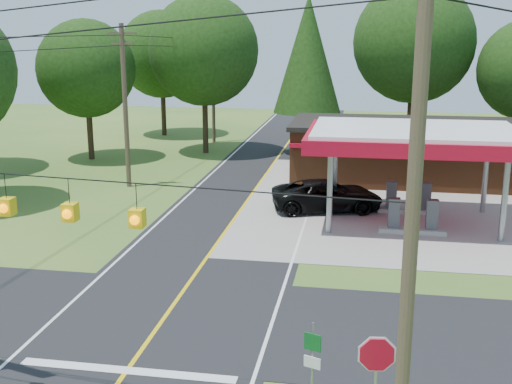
# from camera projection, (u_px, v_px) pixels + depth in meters

# --- Properties ---
(ground) EXTENTS (120.00, 120.00, 0.00)m
(ground) POSITION_uv_depth(u_px,v_px,m) (165.00, 318.00, 22.00)
(ground) COLOR #3A6022
(ground) RESTS_ON ground
(main_highway) EXTENTS (8.00, 120.00, 0.02)m
(main_highway) POSITION_uv_depth(u_px,v_px,m) (165.00, 318.00, 22.00)
(main_highway) COLOR black
(main_highway) RESTS_ON ground
(cross_road) EXTENTS (70.00, 7.00, 0.02)m
(cross_road) POSITION_uv_depth(u_px,v_px,m) (165.00, 317.00, 22.00)
(cross_road) COLOR black
(cross_road) RESTS_ON ground
(lane_center_yellow) EXTENTS (0.15, 110.00, 0.00)m
(lane_center_yellow) POSITION_uv_depth(u_px,v_px,m) (165.00, 317.00, 22.00)
(lane_center_yellow) COLOR yellow
(lane_center_yellow) RESTS_ON main_highway
(gas_canopy) EXTENTS (10.60, 7.40, 4.88)m
(gas_canopy) POSITION_uv_depth(u_px,v_px,m) (414.00, 140.00, 31.92)
(gas_canopy) COLOR gray
(gas_canopy) RESTS_ON ground
(convenience_store) EXTENTS (16.40, 7.55, 3.80)m
(convenience_store) POSITION_uv_depth(u_px,v_px,m) (417.00, 151.00, 41.88)
(convenience_store) COLOR brown
(convenience_store) RESTS_ON ground
(utility_pole_near_right) EXTENTS (1.80, 0.30, 11.50)m
(utility_pole_near_right) POSITION_uv_depth(u_px,v_px,m) (412.00, 220.00, 12.64)
(utility_pole_near_right) COLOR #473828
(utility_pole_near_right) RESTS_ON ground
(utility_pole_far_left) EXTENTS (1.80, 0.30, 10.00)m
(utility_pole_far_left) POSITION_uv_depth(u_px,v_px,m) (125.00, 104.00, 39.23)
(utility_pole_far_left) COLOR #473828
(utility_pole_far_left) RESTS_ON ground
(utility_pole_north) EXTENTS (0.30, 0.30, 9.50)m
(utility_pole_north) POSITION_uv_depth(u_px,v_px,m) (213.00, 88.00, 55.34)
(utility_pole_north) COLOR #473828
(utility_pole_north) RESTS_ON ground
(overhead_beacons) EXTENTS (17.04, 2.04, 1.03)m
(overhead_beacons) POSITION_uv_depth(u_px,v_px,m) (36.00, 180.00, 14.91)
(overhead_beacons) COLOR black
(overhead_beacons) RESTS_ON ground
(treeline_backdrop) EXTENTS (70.27, 51.59, 13.30)m
(treeline_backdrop) POSITION_uv_depth(u_px,v_px,m) (281.00, 62.00, 42.98)
(treeline_backdrop) COLOR #332316
(treeline_backdrop) RESTS_ON ground
(suv_car) EXTENTS (7.25, 7.25, 1.66)m
(suv_car) POSITION_uv_depth(u_px,v_px,m) (327.00, 196.00, 34.90)
(suv_car) COLOR black
(suv_car) RESTS_ON ground
(octagonal_stop_sign) EXTENTS (0.94, 0.18, 2.75)m
(octagonal_stop_sign) POSITION_uv_depth(u_px,v_px,m) (376.00, 363.00, 14.94)
(octagonal_stop_sign) COLOR gray
(octagonal_stop_sign) RESTS_ON ground
(route_sign_post) EXTENTS (0.45, 0.19, 2.31)m
(route_sign_post) POSITION_uv_depth(u_px,v_px,m) (312.00, 356.00, 16.64)
(route_sign_post) COLOR gray
(route_sign_post) RESTS_ON ground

